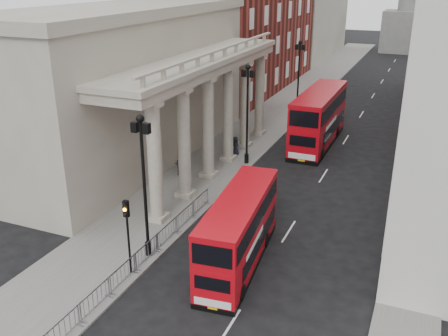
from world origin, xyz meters
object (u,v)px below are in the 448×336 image
(traffic_light, at_px, (127,224))
(pedestrian_a, at_px, (184,181))
(lamp_post_mid, at_px, (247,108))
(bus_near, at_px, (239,230))
(lamp_post_south, at_px, (144,178))
(pedestrian_c, at_px, (235,146))
(lamp_post_north, at_px, (299,73))
(pedestrian_b, at_px, (180,165))
(bus_far, at_px, (319,117))

(traffic_light, distance_m, pedestrian_a, 11.24)
(lamp_post_mid, xyz_separation_m, pedestrian_a, (-2.22, -7.24, -3.97))
(lamp_post_mid, xyz_separation_m, bus_near, (5.03, -14.64, -2.80))
(lamp_post_south, xyz_separation_m, traffic_light, (0.10, -2.02, -1.80))
(pedestrian_c, bearing_deg, pedestrian_a, -72.62)
(lamp_post_north, distance_m, traffic_light, 34.07)
(lamp_post_mid, distance_m, pedestrian_b, 7.20)
(lamp_post_north, height_order, bus_far, lamp_post_north)
(lamp_post_south, relative_size, bus_far, 0.71)
(lamp_post_south, distance_m, traffic_light, 2.71)
(pedestrian_b, distance_m, pedestrian_c, 6.47)
(lamp_post_south, distance_m, lamp_post_mid, 16.00)
(lamp_post_south, xyz_separation_m, pedestrian_b, (-3.95, 11.43, -3.92))
(pedestrian_a, bearing_deg, traffic_light, -83.36)
(bus_near, xyz_separation_m, bus_far, (-0.72, 22.23, 0.54))
(bus_near, height_order, bus_far, bus_far)
(pedestrian_a, distance_m, pedestrian_b, 3.18)
(lamp_post_south, relative_size, pedestrian_b, 4.78)
(lamp_post_north, relative_size, pedestrian_c, 4.86)
(pedestrian_b, bearing_deg, lamp_post_south, 97.76)
(traffic_light, distance_m, bus_near, 6.06)
(lamp_post_mid, bearing_deg, traffic_light, -89.68)
(lamp_post_north, distance_m, bus_near, 31.17)
(traffic_light, xyz_separation_m, bus_far, (4.20, 25.62, -0.46))
(pedestrian_a, bearing_deg, lamp_post_mid, 67.45)
(bus_near, distance_m, pedestrian_b, 13.53)
(pedestrian_a, bearing_deg, lamp_post_north, 79.05)
(bus_near, distance_m, pedestrian_c, 17.43)
(bus_near, bearing_deg, pedestrian_b, 126.08)
(traffic_light, height_order, pedestrian_b, traffic_light)
(pedestrian_c, bearing_deg, lamp_post_mid, -20.93)
(pedestrian_a, relative_size, pedestrian_c, 0.96)
(lamp_post_south, distance_m, pedestrian_b, 12.71)
(traffic_light, bearing_deg, bus_far, 80.69)
(lamp_post_north, xyz_separation_m, traffic_light, (0.10, -34.02, -1.80))
(traffic_light, distance_m, pedestrian_c, 19.66)
(lamp_post_south, height_order, pedestrian_a, lamp_post_south)
(lamp_post_mid, height_order, pedestrian_b, lamp_post_mid)
(pedestrian_c, bearing_deg, bus_far, 67.74)
(bus_near, relative_size, pedestrian_c, 5.56)
(lamp_post_north, bearing_deg, pedestrian_b, -100.87)
(lamp_post_south, height_order, bus_far, lamp_post_south)
(pedestrian_b, bearing_deg, traffic_light, 95.45)
(lamp_post_mid, distance_m, bus_near, 15.73)
(bus_near, distance_m, pedestrian_a, 10.42)
(lamp_post_mid, xyz_separation_m, bus_far, (4.30, 7.60, -2.26))
(bus_near, bearing_deg, traffic_light, -151.16)
(traffic_light, distance_m, bus_far, 25.96)
(pedestrian_b, bearing_deg, pedestrian_a, 111.68)
(lamp_post_mid, relative_size, pedestrian_b, 4.78)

